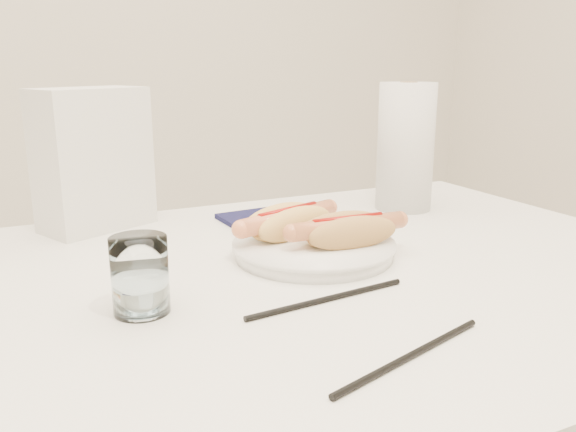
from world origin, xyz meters
name	(u,v)px	position (x,y,z in m)	size (l,w,h in m)	color
table	(278,316)	(0.00, 0.00, 0.69)	(1.20, 0.80, 0.75)	white
plate	(314,250)	(0.08, 0.04, 0.76)	(0.22, 0.22, 0.02)	white
hotdog_left	(288,223)	(0.06, 0.09, 0.79)	(0.18, 0.11, 0.05)	#F2BC60
hotdog_right	(348,231)	(0.11, 0.01, 0.79)	(0.17, 0.07, 0.05)	tan
water_glass	(140,275)	(-0.19, -0.05, 0.79)	(0.06, 0.06, 0.09)	white
chopstick_near	(327,299)	(0.01, -0.11, 0.75)	(0.01, 0.01, 0.22)	black
chopstick_far	(411,355)	(0.02, -0.26, 0.75)	(0.01, 0.01, 0.21)	black
napkin_box	(93,160)	(-0.18, 0.33, 0.86)	(0.17, 0.10, 0.23)	silver
navy_napkin	(275,220)	(0.10, 0.23, 0.75)	(0.16, 0.16, 0.01)	#111136
paper_towel_roll	(406,147)	(0.36, 0.22, 0.87)	(0.10, 0.10, 0.23)	silver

